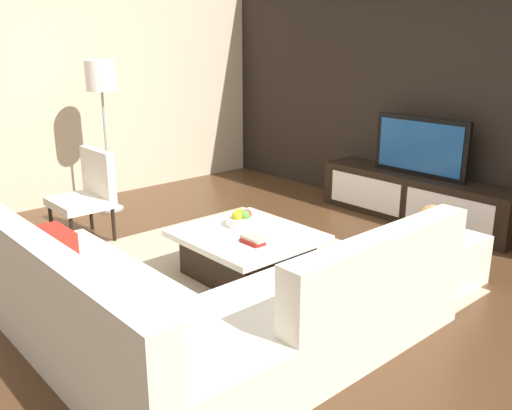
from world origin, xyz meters
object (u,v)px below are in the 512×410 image
at_px(sectional_couch, 198,309).
at_px(decorative_ball, 432,220).
at_px(media_console, 416,198).
at_px(fruit_bowl, 242,219).
at_px(book_stack, 253,240).
at_px(television, 420,147).
at_px(coffee_table, 247,253).
at_px(floor_lamp, 101,85).
at_px(ottoman, 428,259).
at_px(accent_chair_near, 88,190).

bearing_deg(sectional_couch, decorative_ball, 78.16).
bearing_deg(media_console, decorative_ball, -53.67).
relative_size(fruit_bowl, decorative_ball, 1.13).
distance_m(media_console, book_stack, 2.43).
bearing_deg(television, coffee_table, -92.49).
height_order(media_console, floor_lamp, floor_lamp).
distance_m(television, ottoman, 1.71).
relative_size(floor_lamp, book_stack, 7.75).
height_order(media_console, sectional_couch, sectional_couch).
height_order(television, accent_chair_near, television).
xyz_separation_m(media_console, accent_chair_near, (-1.81, -2.84, 0.24)).
height_order(sectional_couch, floor_lamp, floor_lamp).
height_order(floor_lamp, book_stack, floor_lamp).
distance_m(floor_lamp, book_stack, 2.83).
bearing_deg(fruit_bowl, television, 82.79).
bearing_deg(fruit_bowl, media_console, 82.79).
xyz_separation_m(ottoman, book_stack, (-0.83, -1.14, 0.21)).
xyz_separation_m(sectional_couch, ottoman, (0.41, 1.97, -0.08)).
xyz_separation_m(floor_lamp, book_stack, (2.65, -0.16, -1.00)).
xyz_separation_m(coffee_table, decorative_ball, (1.04, 1.01, 0.32)).
relative_size(media_console, floor_lamp, 1.32).
bearing_deg(sectional_couch, ottoman, 78.16).
distance_m(sectional_couch, ottoman, 2.01).
relative_size(sectional_couch, floor_lamp, 1.47).
distance_m(accent_chair_near, fruit_bowl, 1.66).
xyz_separation_m(fruit_bowl, book_stack, (0.39, -0.22, -0.03)).
height_order(accent_chair_near, decorative_ball, accent_chair_near).
bearing_deg(coffee_table, floor_lamp, 179.20).
bearing_deg(accent_chair_near, media_console, 61.58).
relative_size(media_console, ottoman, 3.13).
bearing_deg(media_console, book_stack, -87.35).
bearing_deg(media_console, sectional_couch, -80.71).
distance_m(television, decorative_ball, 1.62).
relative_size(coffee_table, floor_lamp, 0.62).
distance_m(accent_chair_near, floor_lamp, 1.30).
xyz_separation_m(decorative_ball, book_stack, (-0.83, -1.14, -0.11)).
distance_m(sectional_couch, book_stack, 0.94).
distance_m(coffee_table, decorative_ball, 1.49).
height_order(sectional_couch, fruit_bowl, sectional_couch).
relative_size(floor_lamp, decorative_ball, 6.74).
bearing_deg(ottoman, accent_chair_near, -150.50).
height_order(media_console, coffee_table, media_console).
bearing_deg(book_stack, television, 92.65).
height_order(television, decorative_ball, television).
bearing_deg(media_console, floor_lamp, -138.24).
distance_m(media_console, television, 0.56).
distance_m(television, floor_lamp, 3.45).
xyz_separation_m(ottoman, decorative_ball, (0.00, 0.00, 0.32)).
height_order(media_console, accent_chair_near, accent_chair_near).
bearing_deg(book_stack, decorative_ball, 53.78).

